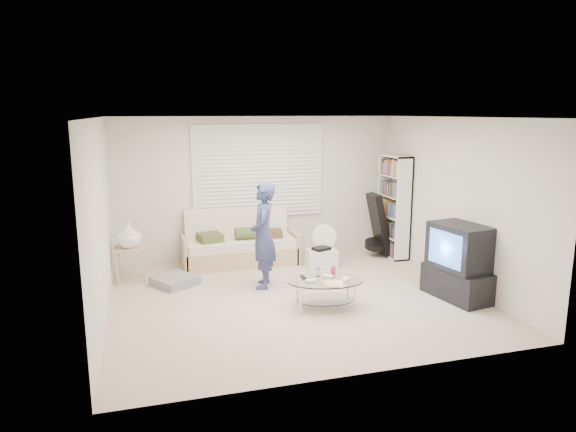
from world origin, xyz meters
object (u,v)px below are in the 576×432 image
object	(u,v)px
futon_sofa	(240,246)
tv_unit	(459,263)
coffee_table	(326,285)
bookshelf	(393,206)

from	to	relation	value
futon_sofa	tv_unit	distance (m)	3.63
tv_unit	coffee_table	size ratio (longest dim) A/B	0.94
bookshelf	coffee_table	bearing A→B (deg)	-134.67
futon_sofa	coffee_table	distance (m)	2.44
futon_sofa	coffee_table	size ratio (longest dim) A/B	1.73
bookshelf	coffee_table	xyz separation A→B (m)	(-2.03, -2.05, -0.60)
bookshelf	tv_unit	xyz separation A→B (m)	(-0.13, -2.22, -0.40)
tv_unit	futon_sofa	bearing A→B (deg)	136.41
futon_sofa	bookshelf	world-z (taller)	bookshelf
coffee_table	bookshelf	bearing A→B (deg)	45.33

